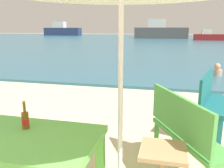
{
  "coord_description": "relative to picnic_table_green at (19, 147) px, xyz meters",
  "views": [
    {
      "loc": [
        0.88,
        -1.4,
        1.67
      ],
      "look_at": [
        -0.18,
        3.0,
        0.6
      ],
      "focal_mm": 38.45,
      "sensor_mm": 36.0,
      "label": 1
    }
  ],
  "objects": [
    {
      "name": "sea_water",
      "position": [
        0.36,
        29.72,
        -0.61
      ],
      "size": [
        120.0,
        50.0,
        0.08
      ],
      "primitive_type": "cube",
      "color": "#2D6075",
      "rests_on": "ground_plane"
    },
    {
      "name": "picnic_table_green",
      "position": [
        0.0,
        0.0,
        0.0
      ],
      "size": [
        1.4,
        0.8,
        0.76
      ],
      "color": "#60B24C",
      "rests_on": "ground_plane"
    },
    {
      "name": "beer_bottle_amber",
      "position": [
        -0.02,
        0.15,
        0.2
      ],
      "size": [
        0.07,
        0.07,
        0.26
      ],
      "color": "brown",
      "rests_on": "picnic_table_green"
    },
    {
      "name": "side_table_wood",
      "position": [
        1.23,
        0.47,
        -0.3
      ],
      "size": [
        0.44,
        0.44,
        0.54
      ],
      "color": "tan",
      "rests_on": "ground_plane"
    },
    {
      "name": "bench_teal_center",
      "position": [
        1.94,
        2.35,
        -0.11
      ],
      "size": [
        0.67,
        1.25,
        0.95
      ],
      "color": "#196066",
      "rests_on": "ground_plane"
    },
    {
      "name": "bench_green_left",
      "position": [
        1.45,
        0.96,
        -0.11
      ],
      "size": [
        0.89,
        1.23,
        0.95
      ],
      "color": "#4C9E47",
      "rests_on": "ground_plane"
    },
    {
      "name": "swimmer_person",
      "position": [
        2.82,
        6.94,
        -0.41
      ],
      "size": [
        0.34,
        0.34,
        0.41
      ],
      "color": "tan",
      "rests_on": "sea_water"
    },
    {
      "name": "boat_ferry",
      "position": [
        5.82,
        30.65,
        -0.09
      ],
      "size": [
        3.67,
        1.0,
        1.34
      ],
      "color": "maroon",
      "rests_on": "sea_water"
    },
    {
      "name": "boat_tanker",
      "position": [
        -19.83,
        43.36,
        0.38
      ],
      "size": [
        7.27,
        1.98,
        2.64
      ],
      "color": "navy",
      "rests_on": "sea_water"
    },
    {
      "name": "boat_cargo_ship",
      "position": [
        -0.3,
        34.75,
        0.42
      ],
      "size": [
        7.57,
        2.06,
        2.75
      ],
      "color": "#4C4C4C",
      "rests_on": "sea_water"
    }
  ]
}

